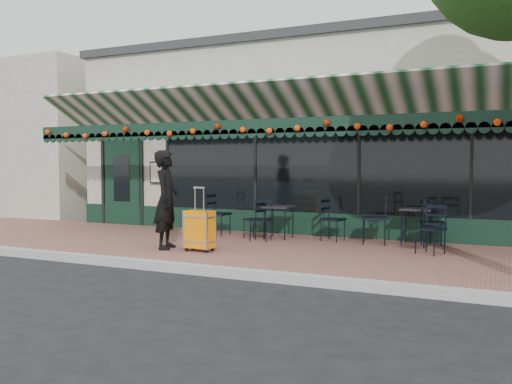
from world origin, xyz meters
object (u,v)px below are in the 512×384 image
at_px(chair_b_right, 333,220).
at_px(cafe_table_a, 416,212).
at_px(cafe_table_b, 279,209).
at_px(chair_a_front, 430,229).
at_px(chair_solo, 219,214).
at_px(chair_a_left, 374,219).
at_px(suitcase, 199,230).
at_px(chair_b_front, 261,220).
at_px(chair_a_right, 433,224).
at_px(woman, 166,200).
at_px(chair_b_left, 255,220).

bearing_deg(chair_b_right, cafe_table_a, -72.50).
relative_size(cafe_table_a, cafe_table_b, 1.03).
bearing_deg(chair_a_front, chair_solo, -165.88).
relative_size(chair_a_front, chair_b_right, 1.01).
bearing_deg(chair_a_left, suitcase, -61.35).
distance_m(chair_a_front, chair_solo, 4.64).
xyz_separation_m(suitcase, cafe_table_a, (3.39, 2.50, 0.25)).
relative_size(chair_a_left, chair_b_front, 1.20).
relative_size(cafe_table_b, chair_a_front, 0.79).
relative_size(chair_a_left, chair_a_right, 1.11).
distance_m(chair_b_front, chair_solo, 1.29).
bearing_deg(chair_solo, woman, -174.98).
height_order(chair_a_left, chair_b_left, chair_a_left).
height_order(woman, chair_b_right, woman).
height_order(chair_a_left, chair_solo, chair_a_left).
bearing_deg(chair_b_left, cafe_table_b, 123.48).
bearing_deg(chair_a_right, chair_a_front, 168.46).
bearing_deg(chair_b_right, woman, 142.68).
bearing_deg(suitcase, chair_a_right, 35.24).
xyz_separation_m(suitcase, chair_a_left, (2.64, 2.20, 0.11)).
bearing_deg(cafe_table_b, chair_b_left, -161.32).
bearing_deg(chair_a_right, chair_b_front, 83.70).
distance_m(woman, chair_b_right, 3.41).
bearing_deg(cafe_table_b, suitcase, -106.28).
bearing_deg(chair_b_left, chair_solo, -84.39).
relative_size(suitcase, chair_b_right, 1.34).
bearing_deg(chair_b_front, cafe_table_a, 8.42).
distance_m(chair_a_front, chair_b_left, 3.68).
xyz_separation_m(woman, suitcase, (0.71, -0.01, -0.53)).
xyz_separation_m(suitcase, chair_b_front, (0.42, 1.73, 0.03)).
height_order(suitcase, chair_a_front, suitcase).
relative_size(chair_b_left, chair_b_right, 0.89).
distance_m(cafe_table_a, chair_b_right, 1.64).
relative_size(woman, chair_b_right, 2.12).
bearing_deg(chair_b_front, cafe_table_b, 57.72).
xyz_separation_m(cafe_table_a, chair_b_front, (-2.97, -0.77, -0.22)).
relative_size(chair_b_left, chair_b_front, 0.92).
bearing_deg(chair_a_left, woman, -68.02).
height_order(woman, cafe_table_b, woman).
height_order(chair_b_left, chair_b_front, chair_b_front).
height_order(chair_a_left, chair_b_front, chair_a_left).
bearing_deg(chair_b_right, suitcase, 152.41).
bearing_deg(cafe_table_a, chair_b_front, -165.46).
relative_size(cafe_table_b, chair_a_right, 0.76).
distance_m(woman, chair_b_left, 2.23).
bearing_deg(chair_a_left, cafe_table_a, 100.99).
bearing_deg(chair_b_right, chair_b_front, 122.66).
height_order(chair_a_front, chair_b_front, chair_a_front).
relative_size(cafe_table_a, chair_solo, 0.78).
bearing_deg(chair_b_right, cafe_table_b, 106.40).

